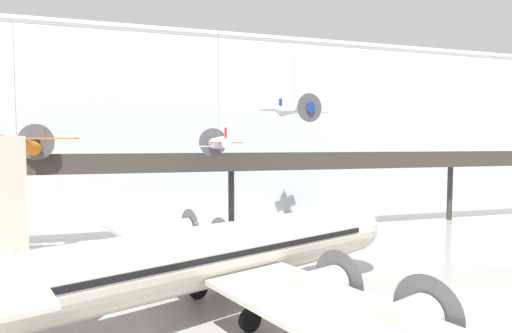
# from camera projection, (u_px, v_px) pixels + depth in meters

# --- Properties ---
(ground_plane) EXTENTS (260.00, 260.00, 0.00)m
(ground_plane) POSITION_uv_depth(u_px,v_px,m) (314.00, 315.00, 24.00)
(ground_plane) COLOR #9E9B96
(hangar_back_wall) EXTENTS (140.00, 3.00, 24.44)m
(hangar_back_wall) POSITION_uv_depth(u_px,v_px,m) (214.00, 130.00, 55.33)
(hangar_back_wall) COLOR silver
(hangar_back_wall) RESTS_ON ground
(mezzanine_walkway) EXTENTS (110.00, 3.20, 9.34)m
(mezzanine_walkway) POSITION_uv_depth(u_px,v_px,m) (233.00, 167.00, 44.29)
(mezzanine_walkway) COLOR #38332D
(mezzanine_walkway) RESTS_ON ground
(ceiling_truss_beam) EXTENTS (120.00, 0.60, 0.60)m
(ceiling_truss_beam) POSITION_uv_depth(u_px,v_px,m) (243.00, 36.00, 39.26)
(ceiling_truss_beam) COLOR silver
(airliner_silver_main) EXTENTS (28.35, 33.14, 10.64)m
(airliner_silver_main) POSITION_uv_depth(u_px,v_px,m) (216.00, 255.00, 23.76)
(airliner_silver_main) COLOR beige
(airliner_silver_main) RESTS_ON ground
(suspended_plane_silver_racer) EXTENTS (7.88, 6.41, 11.33)m
(suspended_plane_silver_racer) POSITION_uv_depth(u_px,v_px,m) (219.00, 143.00, 36.86)
(suspended_plane_silver_racer) COLOR silver
(suspended_plane_white_twin) EXTENTS (8.99, 7.40, 7.90)m
(suspended_plane_white_twin) POSITION_uv_depth(u_px,v_px,m) (294.00, 109.00, 46.73)
(suspended_plane_white_twin) COLOR silver
(suspended_plane_orange_highwing) EXTENTS (9.49, 7.83, 11.58)m
(suspended_plane_orange_highwing) POSITION_uv_depth(u_px,v_px,m) (17.00, 145.00, 33.26)
(suspended_plane_orange_highwing) COLOR orange
(stanchion_barrier) EXTENTS (0.36, 0.36, 1.08)m
(stanchion_barrier) POSITION_uv_depth(u_px,v_px,m) (359.00, 290.00, 27.18)
(stanchion_barrier) COLOR #B2B5BA
(stanchion_barrier) RESTS_ON ground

